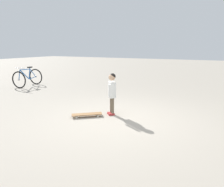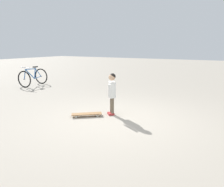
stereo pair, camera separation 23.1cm
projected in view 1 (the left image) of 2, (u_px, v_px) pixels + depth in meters
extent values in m
plane|color=#9E9384|center=(122.00, 120.00, 5.08)|extent=(50.00, 50.00, 0.00)
cylinder|color=brown|center=(113.00, 106.00, 5.39)|extent=(0.08, 0.08, 0.42)
cube|color=#B73333|center=(111.00, 114.00, 5.43)|extent=(0.16, 0.16, 0.05)
cylinder|color=brown|center=(111.00, 105.00, 5.49)|extent=(0.08, 0.08, 0.42)
cube|color=#B73333|center=(110.00, 113.00, 5.53)|extent=(0.16, 0.16, 0.05)
cube|color=white|center=(112.00, 90.00, 5.35)|extent=(0.27, 0.27, 0.40)
cylinder|color=white|center=(110.00, 91.00, 5.18)|extent=(0.06, 0.06, 0.32)
cylinder|color=white|center=(113.00, 88.00, 5.51)|extent=(0.06, 0.06, 0.32)
sphere|color=tan|center=(112.00, 77.00, 5.28)|extent=(0.17, 0.17, 0.17)
sphere|color=black|center=(112.00, 76.00, 5.28)|extent=(0.16, 0.16, 0.16)
cube|color=olive|center=(87.00, 114.00, 5.30)|extent=(0.70, 0.62, 0.02)
cube|color=#B7B7BC|center=(76.00, 115.00, 5.25)|extent=(0.09, 0.10, 0.02)
cube|color=#B7B7BC|center=(97.00, 114.00, 5.36)|extent=(0.09, 0.10, 0.02)
cylinder|color=beige|center=(76.00, 117.00, 5.19)|extent=(0.06, 0.06, 0.06)
cylinder|color=beige|center=(76.00, 115.00, 5.33)|extent=(0.06, 0.06, 0.06)
cylinder|color=beige|center=(98.00, 116.00, 5.29)|extent=(0.06, 0.06, 0.06)
cylinder|color=beige|center=(97.00, 114.00, 5.44)|extent=(0.06, 0.06, 0.06)
torus|color=black|center=(19.00, 80.00, 8.82)|extent=(0.71, 0.13, 0.71)
torus|color=black|center=(36.00, 77.00, 9.75)|extent=(0.71, 0.13, 0.71)
cylinder|color=#B7B7BC|center=(19.00, 80.00, 8.82)|extent=(0.07, 0.07, 0.06)
cylinder|color=#B7B7BC|center=(36.00, 77.00, 9.75)|extent=(0.07, 0.07, 0.06)
cylinder|color=#2D6BB7|center=(25.00, 75.00, 9.10)|extent=(0.10, 0.52, 0.48)
cylinder|color=#2D6BB7|center=(25.00, 69.00, 9.10)|extent=(0.10, 0.59, 0.06)
cylinder|color=#2D6BB7|center=(30.00, 74.00, 9.37)|extent=(0.06, 0.14, 0.48)
cylinder|color=#2D6BB7|center=(32.00, 78.00, 9.56)|extent=(0.08, 0.43, 0.08)
cylinder|color=#2D6BB7|center=(33.00, 73.00, 9.56)|extent=(0.07, 0.35, 0.40)
cylinder|color=#2D6BB7|center=(19.00, 75.00, 8.82)|extent=(0.05, 0.13, 0.41)
cube|color=black|center=(30.00, 67.00, 9.35)|extent=(0.12, 0.23, 0.05)
cylinder|color=#B7B7BC|center=(20.00, 68.00, 8.81)|extent=(0.46, 0.08, 0.02)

